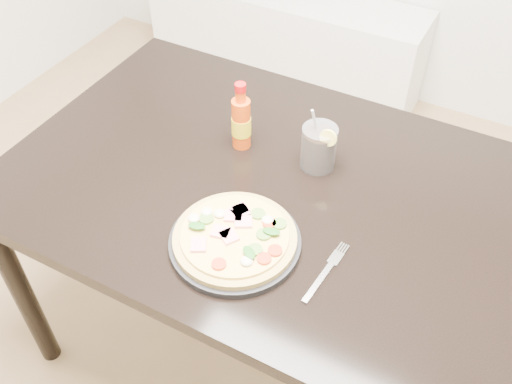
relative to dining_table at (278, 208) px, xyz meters
The scene contains 7 objects.
dining_table is the anchor object (origin of this frame).
plate 0.24m from the dining_table, 90.06° to the right, with size 0.30×0.30×0.02m, color black.
pizza 0.25m from the dining_table, 90.08° to the right, with size 0.28×0.28×0.03m.
hot_sauce_bottle 0.24m from the dining_table, 149.37° to the left, with size 0.06×0.06×0.20m.
cola_cup 0.19m from the dining_table, 64.66° to the left, with size 0.10×0.09×0.18m.
fork 0.30m from the dining_table, 41.94° to the right, with size 0.03×0.19×0.00m.
media_console 1.64m from the dining_table, 114.94° to the left, with size 1.40×0.34×0.50m, color white.
Camera 1 is at (0.30, -0.30, 1.75)m, focal length 40.00 mm.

